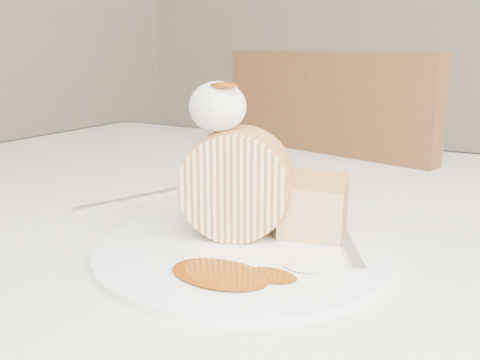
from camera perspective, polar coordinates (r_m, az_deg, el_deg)
The scene contains 10 objects.
table at distance 0.73m, azimuth 5.17°, elevation -8.68°, with size 1.40×0.90×0.75m.
chair_far at distance 1.17m, azimuth 11.64°, elevation -6.69°, with size 0.53×0.53×0.93m.
plate at distance 0.52m, azimuth 0.39°, elevation -7.36°, with size 0.29×0.29×0.01m, color white.
roulade_slice at distance 0.53m, azimuth -0.36°, elevation -0.44°, with size 0.11×0.11×0.06m, color #FFE6B1.
cake_chunk at distance 0.54m, azimuth 7.83°, elevation -3.12°, with size 0.06×0.06×0.05m, color tan.
whipped_cream at distance 0.51m, azimuth -2.40°, elevation 7.82°, with size 0.06×0.06×0.05m, color white.
caramel_drizzle at distance 0.50m, azimuth -1.70°, elevation 10.77°, with size 0.03×0.02×0.01m, color #783205.
caramel_pool at distance 0.45m, azimuth -2.19°, elevation -9.94°, with size 0.09×0.06×0.00m, color #783205, non-canonical shape.
fork at distance 0.52m, azimuth 11.39°, elevation -6.77°, with size 0.02×0.17×0.00m, color silver.
spoon at distance 0.70m, azimuth -11.88°, elevation -2.08°, with size 0.03×0.18×0.00m, color silver.
Camera 1 is at (0.29, -0.41, 0.94)m, focal length 40.00 mm.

